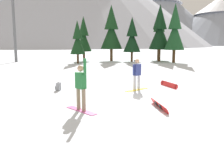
{
  "coord_description": "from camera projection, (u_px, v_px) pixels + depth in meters",
  "views": [
    {
      "loc": [
        -3.08,
        -9.4,
        2.61
      ],
      "look_at": [
        -2.03,
        1.94,
        1.0
      ],
      "focal_mm": 36.32,
      "sensor_mm": 36.0,
      "label": 1
    }
  ],
  "objects": [
    {
      "name": "snowboarder_midground",
      "position": [
        137.0,
        74.0,
        12.45
      ],
      "size": [
        1.42,
        1.09,
        1.73
      ],
      "color": "yellow",
      "rests_on": "ground_plane"
    },
    {
      "name": "pine_tree_short",
      "position": [
        175.0,
        31.0,
        29.02
      ],
      "size": [
        2.58,
        2.58,
        7.6
      ],
      "color": "#472D19",
      "rests_on": "ground_plane"
    },
    {
      "name": "pine_tree_broad",
      "position": [
        84.0,
        37.0,
        31.72
      ],
      "size": [
        2.19,
        2.19,
        6.26
      ],
      "color": "#472D19",
      "rests_on": "ground_plane"
    },
    {
      "name": "pine_tree_slender",
      "position": [
        159.0,
        33.0,
        33.11
      ],
      "size": [
        2.55,
        2.55,
        7.31
      ],
      "color": "#472D19",
      "rests_on": "ground_plane"
    },
    {
      "name": "snowboarder_foreground",
      "position": [
        81.0,
        86.0,
        8.6
      ],
      "size": [
        1.24,
        1.36,
        2.04
      ],
      "color": "pink",
      "rests_on": "ground_plane"
    },
    {
      "name": "backpack_grey",
      "position": [
        58.0,
        87.0,
        12.39
      ],
      "size": [
        0.31,
        0.35,
        0.47
      ],
      "color": "gray",
      "rests_on": "ground_plane"
    },
    {
      "name": "loose_snowboard_far_spare",
      "position": [
        169.0,
        85.0,
        13.39
      ],
      "size": [
        0.53,
        1.72,
        0.28
      ],
      "color": "red",
      "rests_on": "ground_plane"
    },
    {
      "name": "pine_tree_leaning",
      "position": [
        78.0,
        40.0,
        28.21
      ],
      "size": [
        1.88,
        1.88,
        5.35
      ],
      "color": "#472D19",
      "rests_on": "ground_plane"
    },
    {
      "name": "peak_east_ridge",
      "position": [
        148.0,
        10.0,
        250.98
      ],
      "size": [
        162.94,
        162.94,
        73.28
      ],
      "color": "#8C93A3",
      "rests_on": "ground_plane"
    },
    {
      "name": "pine_tree_tall",
      "position": [
        111.0,
        31.0,
        31.87
      ],
      "size": [
        3.05,
        3.05,
        7.83
      ],
      "color": "#472D19",
      "rests_on": "ground_plane"
    },
    {
      "name": "peak_west_ridge",
      "position": [
        224.0,
        18.0,
        216.37
      ],
      "size": [
        122.48,
        122.48,
        48.73
      ],
      "color": "#8C93A3",
      "rests_on": "ground_plane"
    },
    {
      "name": "ski_lift_tower",
      "position": [
        13.0,
        13.0,
        29.83
      ],
      "size": [
        3.07,
        0.36,
        11.66
      ],
      "color": "#595B60",
      "rests_on": "ground_plane"
    },
    {
      "name": "loose_snowboard_near_left",
      "position": [
        159.0,
        105.0,
        9.04
      ],
      "size": [
        0.27,
        1.81,
        0.25
      ],
      "color": "red",
      "rests_on": "ground_plane"
    },
    {
      "name": "pine_tree_young",
      "position": [
        160.0,
        31.0,
        31.0
      ],
      "size": [
        2.92,
        2.92,
        7.76
      ],
      "color": "#472D19",
      "rests_on": "ground_plane"
    },
    {
      "name": "pine_tree_twin",
      "position": [
        132.0,
        37.0,
        30.87
      ],
      "size": [
        2.37,
        2.37,
        6.05
      ],
      "color": "#472D19",
      "rests_on": "ground_plane"
    },
    {
      "name": "ground_plane",
      "position": [
        162.0,
        103.0,
        9.92
      ],
      "size": [
        800.0,
        800.0,
        0.0
      ],
      "primitive_type": "plane",
      "color": "silver"
    }
  ]
}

